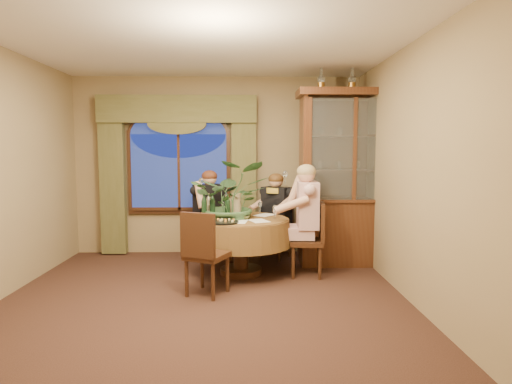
{
  "coord_description": "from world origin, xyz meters",
  "views": [
    {
      "loc": [
        0.48,
        -4.35,
        1.64
      ],
      "look_at": [
        0.6,
        1.25,
        1.1
      ],
      "focal_mm": 30.0,
      "sensor_mm": 36.0,
      "label": 1
    }
  ],
  "objects_px": {
    "oil_lamp_left": "(321,77)",
    "person_scarf": "(276,217)",
    "chair_back": "(215,228)",
    "person_pink": "(307,220)",
    "chair_right": "(306,240)",
    "person_back": "(209,215)",
    "dining_table": "(241,246)",
    "chair_back_right": "(275,227)",
    "olive_bowl": "(244,217)",
    "oil_lamp_right": "(383,78)",
    "wine_bottle_2": "(227,207)",
    "china_cabinet": "(350,178)",
    "stoneware_vase": "(236,205)",
    "centerpiece_plant": "(231,170)",
    "wine_bottle_3": "(212,207)",
    "wine_bottle_1": "(204,207)",
    "wine_bottle_0": "(209,205)",
    "chair_front_left": "(207,253)",
    "oil_lamp_center": "(352,78)"
  },
  "relations": [
    {
      "from": "oil_lamp_left",
      "to": "person_scarf",
      "type": "distance_m",
      "value": 2.11
    },
    {
      "from": "chair_back",
      "to": "person_pink",
      "type": "height_order",
      "value": "person_pink"
    },
    {
      "from": "chair_right",
      "to": "chair_back",
      "type": "xyz_separation_m",
      "value": [
        -1.26,
        0.87,
        0.0
      ]
    },
    {
      "from": "chair_right",
      "to": "oil_lamp_left",
      "type": "bearing_deg",
      "value": -16.9
    },
    {
      "from": "chair_back",
      "to": "person_back",
      "type": "distance_m",
      "value": 0.22
    },
    {
      "from": "person_pink",
      "to": "person_scarf",
      "type": "relative_size",
      "value": 1.12
    },
    {
      "from": "dining_table",
      "to": "chair_back_right",
      "type": "xyz_separation_m",
      "value": [
        0.51,
        0.83,
        0.1
      ]
    },
    {
      "from": "person_pink",
      "to": "chair_back_right",
      "type": "bearing_deg",
      "value": 25.8
    },
    {
      "from": "person_pink",
      "to": "olive_bowl",
      "type": "distance_m",
      "value": 0.84
    },
    {
      "from": "dining_table",
      "to": "oil_lamp_right",
      "type": "distance_m",
      "value": 3.08
    },
    {
      "from": "wine_bottle_2",
      "to": "dining_table",
      "type": "bearing_deg",
      "value": 21.32
    },
    {
      "from": "person_back",
      "to": "chair_back",
      "type": "bearing_deg",
      "value": 172.77
    },
    {
      "from": "chair_back_right",
      "to": "person_pink",
      "type": "relative_size",
      "value": 0.65
    },
    {
      "from": "china_cabinet",
      "to": "oil_lamp_right",
      "type": "xyz_separation_m",
      "value": [
        0.44,
        0.0,
        1.42
      ]
    },
    {
      "from": "oil_lamp_right",
      "to": "person_back",
      "type": "height_order",
      "value": "oil_lamp_right"
    },
    {
      "from": "oil_lamp_left",
      "to": "oil_lamp_right",
      "type": "xyz_separation_m",
      "value": [
        0.87,
        0.0,
        0.0
      ]
    },
    {
      "from": "oil_lamp_left",
      "to": "stoneware_vase",
      "type": "bearing_deg",
      "value": -164.05
    },
    {
      "from": "person_pink",
      "to": "centerpiece_plant",
      "type": "relative_size",
      "value": 1.29
    },
    {
      "from": "person_pink",
      "to": "wine_bottle_3",
      "type": "distance_m",
      "value": 1.26
    },
    {
      "from": "oil_lamp_left",
      "to": "chair_back",
      "type": "height_order",
      "value": "oil_lamp_left"
    },
    {
      "from": "oil_lamp_left",
      "to": "person_back",
      "type": "height_order",
      "value": "oil_lamp_left"
    },
    {
      "from": "stoneware_vase",
      "to": "wine_bottle_1",
      "type": "height_order",
      "value": "wine_bottle_1"
    },
    {
      "from": "chair_right",
      "to": "chair_back_right",
      "type": "bearing_deg",
      "value": 27.61
    },
    {
      "from": "person_scarf",
      "to": "wine_bottle_0",
      "type": "relative_size",
      "value": 3.98
    },
    {
      "from": "chair_back",
      "to": "oil_lamp_right",
      "type": "bearing_deg",
      "value": 146.21
    },
    {
      "from": "olive_bowl",
      "to": "china_cabinet",
      "type": "bearing_deg",
      "value": 20.56
    },
    {
      "from": "person_pink",
      "to": "wine_bottle_0",
      "type": "bearing_deg",
      "value": 88.06
    },
    {
      "from": "china_cabinet",
      "to": "wine_bottle_0",
      "type": "xyz_separation_m",
      "value": [
        -1.99,
        -0.43,
        -0.33
      ]
    },
    {
      "from": "chair_front_left",
      "to": "wine_bottle_0",
      "type": "bearing_deg",
      "value": 118.33
    },
    {
      "from": "oil_lamp_center",
      "to": "person_pink",
      "type": "relative_size",
      "value": 0.23
    },
    {
      "from": "dining_table",
      "to": "stoneware_vase",
      "type": "distance_m",
      "value": 0.56
    },
    {
      "from": "person_pink",
      "to": "wine_bottle_2",
      "type": "bearing_deg",
      "value": 94.15
    },
    {
      "from": "stoneware_vase",
      "to": "wine_bottle_3",
      "type": "bearing_deg",
      "value": -145.12
    },
    {
      "from": "dining_table",
      "to": "olive_bowl",
      "type": "bearing_deg",
      "value": -63.66
    },
    {
      "from": "wine_bottle_3",
      "to": "wine_bottle_1",
      "type": "bearing_deg",
      "value": -155.96
    },
    {
      "from": "person_pink",
      "to": "oil_lamp_center",
      "type": "bearing_deg",
      "value": -48.85
    },
    {
      "from": "dining_table",
      "to": "chair_right",
      "type": "xyz_separation_m",
      "value": [
        0.86,
        -0.1,
        0.1
      ]
    },
    {
      "from": "oil_lamp_center",
      "to": "wine_bottle_1",
      "type": "relative_size",
      "value": 1.03
    },
    {
      "from": "oil_lamp_left",
      "to": "person_back",
      "type": "bearing_deg",
      "value": 172.04
    },
    {
      "from": "dining_table",
      "to": "chair_front_left",
      "type": "distance_m",
      "value": 0.9
    },
    {
      "from": "wine_bottle_3",
      "to": "centerpiece_plant",
      "type": "bearing_deg",
      "value": 30.11
    },
    {
      "from": "oil_lamp_left",
      "to": "chair_front_left",
      "type": "distance_m",
      "value": 2.96
    },
    {
      "from": "china_cabinet",
      "to": "oil_lamp_left",
      "type": "relative_size",
      "value": 7.34
    },
    {
      "from": "oil_lamp_center",
      "to": "dining_table",
      "type": "bearing_deg",
      "value": -162.26
    },
    {
      "from": "person_back",
      "to": "person_pink",
      "type": "bearing_deg",
      "value": 116.87
    },
    {
      "from": "person_pink",
      "to": "oil_lamp_right",
      "type": "bearing_deg",
      "value": -61.41
    },
    {
      "from": "person_scarf",
      "to": "centerpiece_plant",
      "type": "xyz_separation_m",
      "value": [
        -0.65,
        -0.63,
        0.74
      ]
    },
    {
      "from": "person_pink",
      "to": "person_scarf",
      "type": "bearing_deg",
      "value": 27.89
    },
    {
      "from": "stoneware_vase",
      "to": "dining_table",
      "type": "bearing_deg",
      "value": -65.59
    },
    {
      "from": "oil_lamp_center",
      "to": "oil_lamp_right",
      "type": "xyz_separation_m",
      "value": [
        0.44,
        0.0,
        0.0
      ]
    }
  ]
}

